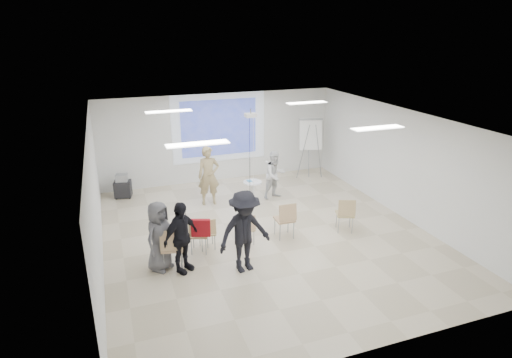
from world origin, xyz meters
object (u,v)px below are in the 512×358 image
object	(u,v)px
player_left	(209,172)
chair_center	(247,227)
player_right	(275,173)
laptop	(207,231)
chair_left_inner	(207,231)
audience_outer	(159,232)
audience_mid	(244,227)
chair_left_mid	(199,233)
pedestal_table	(252,190)
chair_right_far	(346,212)
flipchart_easel	(311,135)
av_cart	(123,187)
chair_far_left	(172,246)
audience_left	(181,233)
chair_right_inner	(286,217)

from	to	relation	value
player_left	chair_center	size ratio (longest dim) A/B	2.53
player_right	laptop	xyz separation A→B (m)	(-2.75, -2.42, -0.40)
chair_left_inner	chair_center	size ratio (longest dim) A/B	1.02
chair_left_inner	audience_outer	xyz separation A→B (m)	(-1.18, -0.50, 0.41)
player_left	audience_mid	world-z (taller)	audience_mid
chair_left_mid	laptop	world-z (taller)	chair_left_mid
player_right	laptop	size ratio (longest dim) A/B	5.59
pedestal_table	audience_mid	distance (m)	3.90
player_left	chair_right_far	distance (m)	4.20
chair_right_far	audience_mid	xyz separation A→B (m)	(-3.03, -0.87, 0.50)
chair_right_far	flipchart_easel	distance (m)	4.39
pedestal_table	audience_mid	xyz separation A→B (m)	(-1.43, -3.57, 0.66)
chair_center	av_cart	bearing A→B (deg)	116.97
chair_far_left	chair_left_inner	size ratio (longest dim) A/B	1.24
flipchart_easel	chair_left_mid	bearing A→B (deg)	-126.75
chair_right_far	audience_left	world-z (taller)	audience_left
chair_far_left	chair_left_mid	xyz separation A→B (m)	(0.70, 0.53, -0.06)
chair_far_left	av_cart	size ratio (longest dim) A/B	1.33
player_left	chair_right_far	bearing A→B (deg)	-42.77
chair_left_inner	player_right	bearing A→B (deg)	44.89
player_left	chair_left_mid	distance (m)	3.05
chair_far_left	audience_mid	distance (m)	1.64
pedestal_table	laptop	world-z (taller)	pedestal_table
chair_far_left	pedestal_table	bearing A→B (deg)	59.10
chair_right_far	av_cart	distance (m)	6.91
pedestal_table	chair_right_inner	bearing A→B (deg)	-89.87
laptop	flipchart_easel	xyz separation A→B (m)	(4.60, 3.76, 1.13)
av_cart	player_left	bearing A→B (deg)	-17.96
player_left	audience_left	size ratio (longest dim) A/B	1.09
player_right	audience_outer	bearing A→B (deg)	-156.85
audience_outer	chair_far_left	bearing A→B (deg)	-73.77
player_left	av_cart	distance (m)	2.88
chair_left_inner	audience_mid	size ratio (longest dim) A/B	0.39
laptop	audience_outer	distance (m)	1.39
audience_left	flipchart_easel	xyz separation A→B (m)	(5.35, 4.61, 0.64)
pedestal_table	player_left	size ratio (longest dim) A/B	0.34
chair_right_inner	audience_outer	distance (m)	3.19
pedestal_table	chair_far_left	distance (m)	4.21
pedestal_table	player_left	xyz separation A→B (m)	(-1.25, 0.35, 0.62)
player_right	chair_right_far	size ratio (longest dim) A/B	1.78
pedestal_table	chair_far_left	bearing A→B (deg)	-133.78
chair_left_inner	audience_outer	bearing A→B (deg)	-154.60
chair_center	audience_left	xyz separation A→B (m)	(-1.70, -0.65, 0.46)
av_cart	audience_left	bearing A→B (deg)	-66.67
chair_left_mid	chair_left_inner	size ratio (longest dim) A/B	1.10
audience_left	player_left	bearing A→B (deg)	32.63
chair_right_inner	audience_mid	bearing A→B (deg)	-141.85
audience_outer	chair_right_inner	bearing A→B (deg)	-36.30
chair_far_left	audience_outer	world-z (taller)	audience_outer
player_left	chair_right_inner	size ratio (longest dim) A/B	2.07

